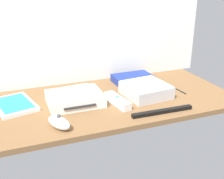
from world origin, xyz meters
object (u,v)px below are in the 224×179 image
game_case (14,105)px  remote_nunchuk (59,122)px  game_console (75,98)px  remote_classic_pad (73,91)px  sensor_bar (162,111)px  network_router (133,79)px  remote_wand (118,101)px  stylus_pen (179,90)px  mini_computer (146,90)px

game_case → remote_nunchuk: bearing=-74.3°
game_console → remote_classic_pad: (-0.64, -0.31, 3.21)cm
remote_classic_pad → sensor_bar: bearing=-39.3°
network_router → remote_wand: bearing=-129.1°
game_console → remote_wand: size_ratio=1.39×
network_router → remote_classic_pad: remote_classic_pad is taller
network_router → stylus_pen: bearing=-50.9°
network_router → remote_wand: size_ratio=1.20×
game_case → remote_classic_pad: remote_classic_pad is taller
game_case → remote_wand: size_ratio=1.43×
game_console → sensor_bar: 33.94cm
stylus_pen → remote_wand: bearing=-173.1°
game_console → game_case: size_ratio=0.98×
game_case → sensor_bar: 56.21cm
game_console → sensor_bar: size_ratio=0.88×
remote_classic_pad → remote_wand: bearing=-26.3°
game_console → remote_wand: (15.49, -6.56, -0.69)cm
game_console → game_case: game_console is taller
remote_classic_pad → sensor_bar: size_ratio=0.63×
remote_wand → stylus_pen: size_ratio=1.69×
game_console → network_router: 34.45cm
mini_computer → remote_wand: (-14.12, -3.93, -1.13)cm
game_case → remote_wand: (37.97, -12.35, 0.75)cm
game_case → remote_wand: 39.93cm
game_case → sensor_bar: bearing=-40.7°
network_router → sensor_bar: bearing=-97.7°
network_router → stylus_pen: 22.27cm
mini_computer → stylus_pen: bearing=-0.9°
remote_nunchuk → game_case: bearing=92.6°
game_console → remote_wand: 16.83cm
stylus_pen → remote_nunchuk: bearing=-165.7°
game_case → sensor_bar: size_ratio=0.90×
remote_classic_pad → stylus_pen: (46.51, -2.57, -5.06)cm
network_router → remote_nunchuk: size_ratio=1.68×
mini_computer → sensor_bar: 17.15cm
game_case → remote_classic_pad: size_ratio=1.44×
mini_computer → remote_nunchuk: mini_computer is taller
game_case → stylus_pen: 68.90cm
mini_computer → sensor_bar: (-1.92, -16.93, -1.94)cm
remote_nunchuk → sensor_bar: bearing=-30.9°
remote_nunchuk → remote_classic_pad: remote_classic_pad is taller
game_case → remote_classic_pad: 23.15cm
game_console → remote_wand: bearing=-22.4°
game_case → stylus_pen: size_ratio=2.41×
mini_computer → network_router: size_ratio=1.02×
game_console → network_router: game_console is taller
game_console → network_router: size_ratio=1.16×
network_router → remote_classic_pad: (-32.09, -14.35, 3.71)cm
network_router → remote_nunchuk: bearing=-144.2°
mini_computer → remote_nunchuk: size_ratio=1.70×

